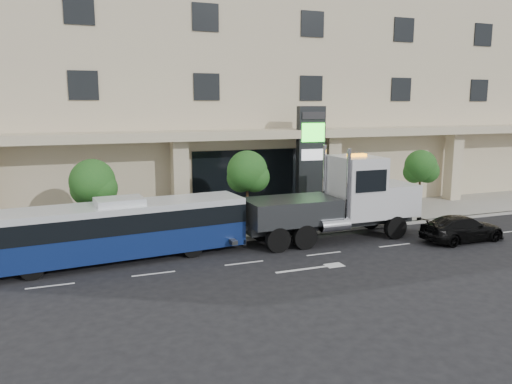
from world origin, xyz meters
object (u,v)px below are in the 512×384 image
black_sedan (462,228)px  signage_pylon (310,161)px  tow_truck (340,201)px  city_bus (121,229)px

black_sedan → signage_pylon: (-4.86, 7.70, 2.89)m
tow_truck → signage_pylon: bearing=80.5°
black_sedan → signage_pylon: signage_pylon is taller
city_bus → tow_truck: (11.11, -0.16, 0.53)m
city_bus → black_sedan: 17.03m
signage_pylon → black_sedan: bearing=-53.4°
tow_truck → black_sedan: (5.65, -2.75, -1.33)m
city_bus → tow_truck: 11.13m
city_bus → black_sedan: bearing=-15.4°
signage_pylon → city_bus: bearing=-153.8°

